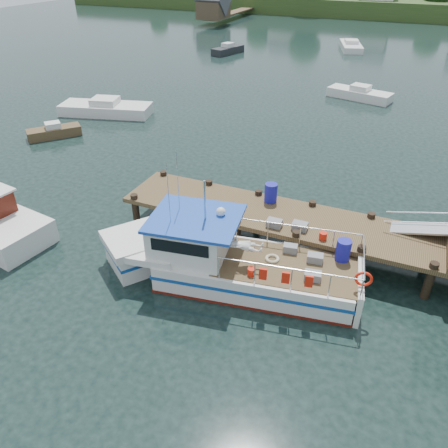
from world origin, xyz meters
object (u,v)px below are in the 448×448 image
at_px(moored_a, 106,108).
at_px(moored_b, 360,94).
at_px(moored_rowboat, 54,131).
at_px(moored_e, 228,50).
at_px(dock, 426,226).
at_px(moored_d, 351,46).
at_px(lobster_boat, 224,260).

distance_m(moored_a, moored_b, 21.02).
bearing_deg(moored_rowboat, moored_e, 69.49).
relative_size(dock, moored_d, 2.35).
xyz_separation_m(lobster_boat, moored_rowboat, (-16.64, 9.22, -0.53)).
xyz_separation_m(dock, lobster_boat, (-6.73, -3.29, -1.34)).
bearing_deg(moored_a, moored_e, 95.66).
distance_m(moored_b, moored_e, 21.66).
height_order(lobster_boat, moored_e, lobster_boat).
height_order(dock, moored_rowboat, dock).
distance_m(lobster_boat, moored_d, 48.06).
bearing_deg(moored_b, lobster_boat, -113.20).
xyz_separation_m(moored_rowboat, moored_b, (17.63, 17.31, 0.06)).
xyz_separation_m(dock, moored_a, (-23.01, 11.26, -1.77)).
bearing_deg(moored_b, moored_rowboat, -156.59).
bearing_deg(moored_d, moored_b, -64.53).
xyz_separation_m(dock, moored_b, (-5.75, 23.25, -1.81)).
xyz_separation_m(moored_d, moored_e, (-13.17, -8.77, 0.04)).
bearing_deg(lobster_boat, moored_rowboat, 141.90).
height_order(dock, moored_b, dock).
bearing_deg(moored_a, moored_rowboat, -89.05).
height_order(moored_b, moored_e, moored_e).
height_order(lobster_boat, moored_d, lobster_boat).
relative_size(lobster_boat, moored_a, 1.44).
bearing_deg(moored_b, moored_a, -166.29).
height_order(lobster_boat, moored_b, lobster_boat).
relative_size(moored_rowboat, moored_d, 0.48).
distance_m(dock, moored_a, 25.68).
distance_m(dock, moored_d, 45.83).
relative_size(moored_rowboat, moored_a, 0.47).
bearing_deg(dock, moored_e, 123.05).
bearing_deg(moored_e, moored_b, -28.83).
height_order(moored_rowboat, moored_d, moored_d).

